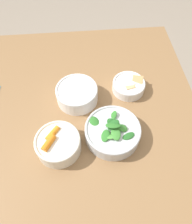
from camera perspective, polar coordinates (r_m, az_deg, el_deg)
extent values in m
plane|color=gray|center=(1.57, -1.56, -15.73)|extent=(10.00, 10.00, 0.00)
cube|color=olive|center=(0.88, -2.68, -0.21)|extent=(1.03, 0.92, 0.03)
cube|color=brown|center=(1.52, 12.11, 7.02)|extent=(0.06, 0.06, 0.75)
cube|color=brown|center=(1.52, -18.50, 4.77)|extent=(0.06, 0.06, 0.75)
cylinder|color=silver|center=(0.77, -9.60, -8.34)|extent=(0.16, 0.16, 0.06)
torus|color=silver|center=(0.75, -9.92, -7.34)|extent=(0.16, 0.16, 0.01)
cylinder|color=orange|center=(0.75, -9.72, -9.57)|extent=(0.04, 0.05, 0.02)
cylinder|color=orange|center=(0.76, -6.48, -6.86)|extent=(0.02, 0.05, 0.02)
cylinder|color=orange|center=(0.75, -9.16, -9.25)|extent=(0.04, 0.02, 0.02)
cylinder|color=orange|center=(0.78, -8.96, -5.09)|extent=(0.06, 0.03, 0.02)
cylinder|color=orange|center=(0.76, -11.07, -5.53)|extent=(0.06, 0.05, 0.02)
cylinder|color=orange|center=(0.74, -12.06, -7.91)|extent=(0.06, 0.05, 0.02)
cylinder|color=silver|center=(0.79, 4.52, -5.31)|extent=(0.20, 0.20, 0.05)
torus|color=silver|center=(0.77, 4.64, -4.38)|extent=(0.20, 0.20, 0.01)
ellipsoid|color=#235B23|center=(0.76, 4.42, -2.96)|extent=(0.05, 0.05, 0.04)
ellipsoid|color=#2D7028|center=(0.77, -0.14, -5.21)|extent=(0.04, 0.03, 0.02)
ellipsoid|color=#4C933D|center=(0.75, 3.99, -6.41)|extent=(0.03, 0.04, 0.02)
ellipsoid|color=#2D7028|center=(0.75, 2.70, -6.17)|extent=(0.05, 0.04, 0.02)
ellipsoid|color=#2D7028|center=(0.75, 4.76, -3.48)|extent=(0.04, 0.06, 0.03)
ellipsoid|color=#3D8433|center=(0.76, 7.17, -4.21)|extent=(0.03, 0.05, 0.03)
ellipsoid|color=#235B23|center=(0.75, 4.77, -3.39)|extent=(0.05, 0.06, 0.03)
ellipsoid|color=#235B23|center=(0.82, 6.90, -0.93)|extent=(0.06, 0.05, 0.04)
ellipsoid|color=#3D8433|center=(0.75, 5.40, -5.60)|extent=(0.05, 0.04, 0.02)
ellipsoid|color=#235B23|center=(0.76, 8.55, -6.16)|extent=(0.05, 0.06, 0.02)
ellipsoid|color=#2D7028|center=(0.79, 4.75, -1.05)|extent=(0.05, 0.04, 0.04)
ellipsoid|color=#2D7028|center=(0.78, -0.17, -3.03)|extent=(0.06, 0.05, 0.03)
cylinder|color=white|center=(0.88, -4.79, 4.60)|extent=(0.17, 0.17, 0.06)
torus|color=white|center=(0.86, -4.93, 5.90)|extent=(0.17, 0.17, 0.01)
cylinder|color=#9E6B4C|center=(0.89, -4.74, 4.20)|extent=(0.15, 0.15, 0.03)
ellipsoid|color=#AD7551|center=(0.89, -3.61, 7.10)|extent=(0.01, 0.01, 0.01)
ellipsoid|color=#8E5B3D|center=(0.85, -2.34, 2.99)|extent=(0.01, 0.01, 0.01)
ellipsoid|color=#8E5B3D|center=(0.88, -6.82, 5.18)|extent=(0.01, 0.01, 0.01)
ellipsoid|color=#8E5B3D|center=(0.90, -2.89, 7.38)|extent=(0.01, 0.01, 0.01)
ellipsoid|color=#AD7551|center=(0.91, -4.79, 8.11)|extent=(0.01, 0.01, 0.01)
ellipsoid|color=#8E5B3D|center=(0.85, -7.23, 3.42)|extent=(0.01, 0.01, 0.01)
ellipsoid|color=#AD7551|center=(0.91, -3.80, 8.31)|extent=(0.01, 0.01, 0.01)
ellipsoid|color=#8E5B3D|center=(0.86, -6.73, 4.28)|extent=(0.01, 0.01, 0.01)
ellipsoid|color=#8E5B3D|center=(0.89, -5.91, 6.52)|extent=(0.01, 0.01, 0.01)
ellipsoid|color=#A36B4C|center=(0.88, -2.32, 5.69)|extent=(0.01, 0.01, 0.01)
ellipsoid|color=#A36B4C|center=(0.85, -2.61, 3.87)|extent=(0.01, 0.01, 0.01)
ellipsoid|color=#8E5B3D|center=(0.91, -6.40, 7.64)|extent=(0.01, 0.01, 0.01)
ellipsoid|color=#8E5B3D|center=(0.88, -0.45, 6.12)|extent=(0.01, 0.01, 0.01)
cylinder|color=tan|center=(0.86, -3.07, 5.23)|extent=(0.03, 0.03, 0.01)
cylinder|color=#E0A88E|center=(0.84, -6.74, 2.88)|extent=(0.03, 0.03, 0.01)
cylinder|color=tan|center=(0.89, -6.56, 7.31)|extent=(0.02, 0.02, 0.01)
cylinder|color=white|center=(0.93, 8.63, 6.66)|extent=(0.13, 0.13, 0.04)
torus|color=white|center=(0.92, 8.79, 7.47)|extent=(0.13, 0.13, 0.01)
cube|color=tan|center=(0.91, 8.05, 6.25)|extent=(0.07, 0.07, 0.02)
cube|color=tan|center=(0.93, 8.84, 7.42)|extent=(0.07, 0.07, 0.03)
cube|color=tan|center=(0.93, 8.50, 8.18)|extent=(0.05, 0.05, 0.01)
cube|color=tan|center=(0.91, 8.89, 6.79)|extent=(0.05, 0.05, 0.02)
cube|color=tan|center=(0.93, 10.95, 8.01)|extent=(0.06, 0.06, 0.02)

